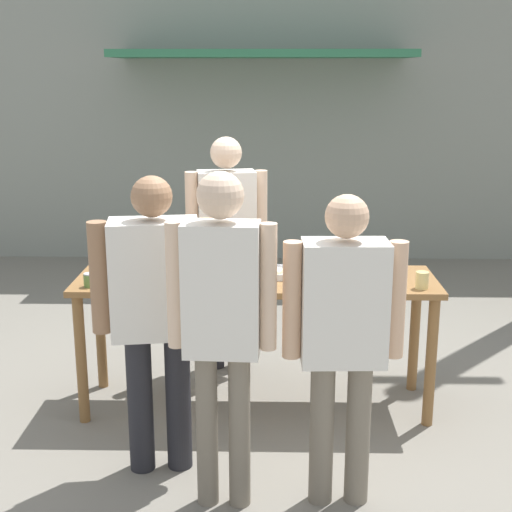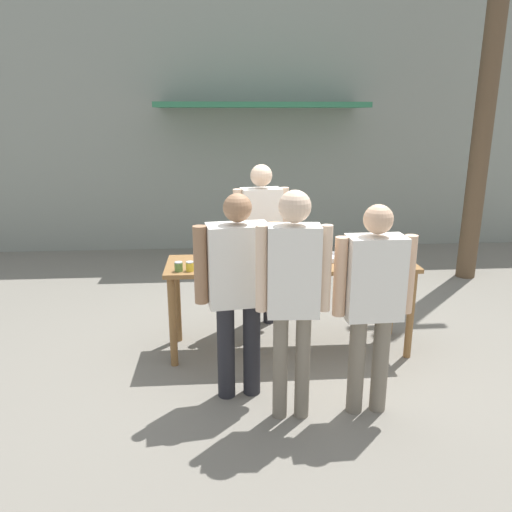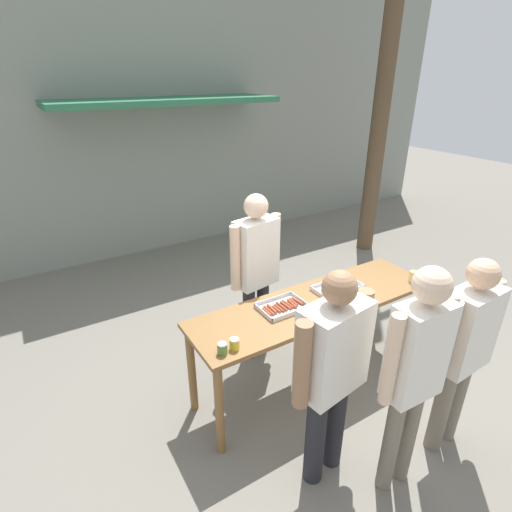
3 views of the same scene
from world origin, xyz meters
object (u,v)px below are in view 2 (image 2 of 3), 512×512
(food_tray_buns, at_px, (320,258))
(beer_cup, at_px, (405,261))
(food_tray_sausages, at_px, (256,260))
(condiment_jar_mustard, at_px, (179,267))
(condiment_jar_ketchup, at_px, (190,266))
(person_server_behind_table, at_px, (261,231))
(person_customer_waiting_in_line, at_px, (293,286))
(utility_pole, at_px, (491,64))
(person_customer_holding_hotdog, at_px, (238,282))
(person_customer_with_cup, at_px, (373,294))

(food_tray_buns, xyz_separation_m, beer_cup, (0.74, -0.27, 0.04))
(food_tray_sausages, distance_m, condiment_jar_mustard, 0.77)
(condiment_jar_mustard, distance_m, condiment_jar_ketchup, 0.10)
(person_server_behind_table, height_order, person_customer_waiting_in_line, person_customer_waiting_in_line)
(beer_cup, height_order, utility_pole, utility_pole)
(food_tray_buns, height_order, person_customer_holding_hotdog, person_customer_holding_hotdog)
(food_tray_sausages, relative_size, condiment_jar_ketchup, 4.55)
(food_tray_buns, xyz_separation_m, condiment_jar_mustard, (-1.35, -0.27, 0.03))
(food_tray_sausages, xyz_separation_m, person_customer_with_cup, (0.79, -1.18, 0.06))
(person_customer_holding_hotdog, bearing_deg, food_tray_sausages, -111.24)
(condiment_jar_ketchup, bearing_deg, person_customer_with_cup, -32.76)
(person_server_behind_table, bearing_deg, condiment_jar_mustard, -142.83)
(food_tray_sausages, distance_m, beer_cup, 1.40)
(person_server_behind_table, relative_size, person_customer_holding_hotdog, 1.04)
(condiment_jar_ketchup, xyz_separation_m, beer_cup, (1.99, 0.00, 0.01))
(condiment_jar_mustard, bearing_deg, food_tray_sausages, 20.64)
(person_customer_waiting_in_line, bearing_deg, beer_cup, -138.67)
(person_server_behind_table, bearing_deg, person_customer_with_cup, -78.06)
(food_tray_buns, height_order, utility_pole, utility_pole)
(food_tray_sausages, relative_size, condiment_jar_mustard, 4.55)
(person_customer_waiting_in_line, distance_m, utility_pole, 4.79)
(food_tray_sausages, height_order, person_customer_waiting_in_line, person_customer_waiting_in_line)
(condiment_jar_mustard, relative_size, person_customer_holding_hotdog, 0.05)
(beer_cup, distance_m, person_customer_waiting_in_line, 1.53)
(food_tray_buns, height_order, condiment_jar_mustard, condiment_jar_mustard)
(condiment_jar_mustard, relative_size, person_server_behind_table, 0.05)
(condiment_jar_mustard, bearing_deg, condiment_jar_ketchup, 0.41)
(person_customer_with_cup, bearing_deg, beer_cup, -124.56)
(food_tray_sausages, height_order, beer_cup, beer_cup)
(person_customer_with_cup, height_order, utility_pole, utility_pole)
(person_customer_holding_hotdog, distance_m, utility_pole, 4.86)
(food_tray_buns, xyz_separation_m, person_customer_with_cup, (0.16, -1.18, 0.06))
(person_customer_with_cup, relative_size, person_customer_waiting_in_line, 0.94)
(utility_pole, bearing_deg, person_server_behind_table, -154.95)
(food_tray_sausages, bearing_deg, person_customer_waiting_in_line, -81.41)
(beer_cup, relative_size, person_server_behind_table, 0.06)
(beer_cup, distance_m, person_customer_with_cup, 1.08)
(person_server_behind_table, xyz_separation_m, person_customer_waiting_in_line, (0.08, -1.81, 0.02))
(person_customer_with_cup, distance_m, person_customer_waiting_in_line, 0.62)
(person_customer_waiting_in_line, relative_size, utility_pole, 0.31)
(food_tray_buns, xyz_separation_m, condiment_jar_ketchup, (-1.25, -0.27, 0.03))
(condiment_jar_ketchup, relative_size, beer_cup, 0.81)
(utility_pole, bearing_deg, person_customer_waiting_in_line, -132.82)
(food_tray_sausages, distance_m, person_customer_holding_hotdog, 0.89)
(person_customer_waiting_in_line, bearing_deg, condiment_jar_ketchup, -46.74)
(food_tray_buns, xyz_separation_m, person_server_behind_table, (-0.53, 0.60, 0.13))
(utility_pole, bearing_deg, person_customer_holding_hotdog, -139.46)
(beer_cup, height_order, person_customer_with_cup, person_customer_with_cup)
(person_customer_holding_hotdog, bearing_deg, person_server_behind_table, -109.76)
(food_tray_buns, bearing_deg, food_tray_sausages, 179.94)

